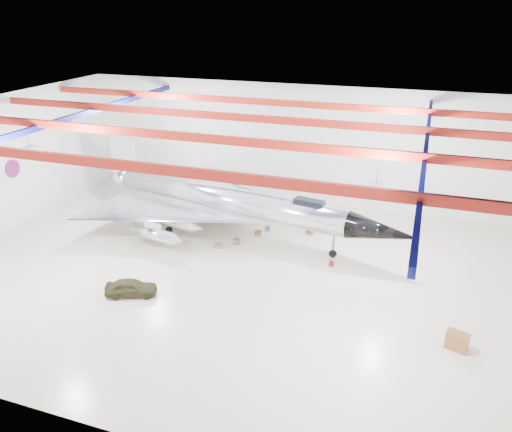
% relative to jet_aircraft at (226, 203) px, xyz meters
% --- Properties ---
extents(floor, '(40.00, 40.00, 0.00)m').
position_rel_jet_aircraft_xyz_m(floor, '(2.73, -6.27, -2.58)').
color(floor, beige).
rests_on(floor, ground).
extents(wall_back, '(40.00, 0.00, 40.00)m').
position_rel_jet_aircraft_xyz_m(wall_back, '(2.73, 8.73, 2.92)').
color(wall_back, silver).
rests_on(wall_back, floor).
extents(ceiling, '(40.00, 40.00, 0.00)m').
position_rel_jet_aircraft_xyz_m(ceiling, '(2.73, -6.27, 8.42)').
color(ceiling, '#0A0F38').
rests_on(ceiling, wall_back).
extents(ceiling_structure, '(39.50, 29.50, 1.08)m').
position_rel_jet_aircraft_xyz_m(ceiling_structure, '(2.73, -6.27, 7.74)').
color(ceiling_structure, maroon).
rests_on(ceiling_structure, ceiling).
extents(wall_roundel, '(0.10, 1.50, 1.50)m').
position_rel_jet_aircraft_xyz_m(wall_roundel, '(-17.21, -4.27, 2.42)').
color(wall_roundel, '#B21414').
rests_on(wall_roundel, wall_left).
extents(jet_aircraft, '(28.76, 19.05, 7.88)m').
position_rel_jet_aircraft_xyz_m(jet_aircraft, '(0.00, 0.00, 0.00)').
color(jet_aircraft, silver).
rests_on(jet_aircraft, floor).
extents(jeep, '(3.58, 2.45, 1.13)m').
position_rel_jet_aircraft_xyz_m(jeep, '(-2.20, -11.14, -2.02)').
color(jeep, '#333319').
rests_on(jeep, floor).
extents(desk, '(1.30, 0.94, 1.08)m').
position_rel_jet_aircraft_xyz_m(desk, '(17.69, -10.14, -2.04)').
color(desk, brown).
rests_on(desk, floor).
extents(crate_ply, '(0.68, 0.62, 0.38)m').
position_rel_jet_aircraft_xyz_m(crate_ply, '(0.50, -3.00, -2.39)').
color(crate_ply, olive).
rests_on(crate_ply, floor).
extents(toolbox_red, '(0.58, 0.51, 0.35)m').
position_rel_jet_aircraft_xyz_m(toolbox_red, '(-1.36, 2.52, -2.41)').
color(toolbox_red, maroon).
rests_on(toolbox_red, floor).
extents(engine_drum, '(0.53, 0.53, 0.47)m').
position_rel_jet_aircraft_xyz_m(engine_drum, '(1.59, -1.96, -2.35)').
color(engine_drum, '#59595B').
rests_on(engine_drum, floor).
extents(parts_bin, '(0.64, 0.56, 0.38)m').
position_rel_jet_aircraft_xyz_m(parts_bin, '(6.61, 1.81, -2.39)').
color(parts_bin, olive).
rests_on(parts_bin, floor).
extents(tool_chest, '(0.40, 0.40, 0.32)m').
position_rel_jet_aircraft_xyz_m(tool_chest, '(9.36, -2.98, -2.42)').
color(tool_chest, maroon).
rests_on(tool_chest, floor).
extents(oil_barrel, '(0.49, 0.39, 0.34)m').
position_rel_jet_aircraft_xyz_m(oil_barrel, '(2.63, 0.31, -2.41)').
color(oil_barrel, olive).
rests_on(oil_barrel, floor).
extents(spares_box, '(0.46, 0.46, 0.37)m').
position_rel_jet_aircraft_xyz_m(spares_box, '(3.12, 1.35, -2.40)').
color(spares_box, '#59595B').
rests_on(spares_box, floor).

